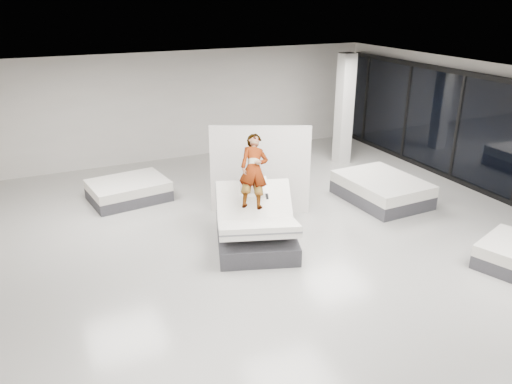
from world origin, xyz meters
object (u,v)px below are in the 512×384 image
(person, at_px, (254,182))
(divider_panel, at_px, (260,170))
(flat_bed_left_far, at_px, (129,190))
(remote, at_px, (267,196))
(column, at_px, (344,110))
(hero_bed, at_px, (256,227))
(flat_bed_right_far, at_px, (381,189))

(person, bearing_deg, divider_panel, 78.16)
(flat_bed_left_far, bearing_deg, remote, -59.94)
(remote, distance_m, column, 5.84)
(hero_bed, relative_size, flat_bed_right_far, 1.10)
(flat_bed_right_far, bearing_deg, remote, -165.21)
(hero_bed, relative_size, divider_panel, 1.06)
(remote, height_order, flat_bed_right_far, remote)
(person, distance_m, divider_panel, 1.36)
(flat_bed_right_far, distance_m, flat_bed_left_far, 6.20)
(divider_panel, height_order, column, column)
(divider_panel, height_order, flat_bed_right_far, divider_panel)
(divider_panel, distance_m, column, 4.45)
(flat_bed_right_far, bearing_deg, flat_bed_left_far, 155.10)
(column, bearing_deg, person, -142.02)
(flat_bed_left_far, bearing_deg, divider_panel, -37.05)
(hero_bed, distance_m, column, 6.03)
(hero_bed, height_order, person, person)
(hero_bed, relative_size, remote, 17.05)
(person, bearing_deg, flat_bed_left_far, 140.24)
(remote, xyz_separation_m, column, (4.35, 3.87, 0.54))
(person, relative_size, flat_bed_left_far, 0.82)
(remote, bearing_deg, divider_panel, 88.07)
(divider_panel, distance_m, flat_bed_left_far, 3.39)
(flat_bed_left_far, bearing_deg, person, -58.15)
(flat_bed_left_far, relative_size, column, 0.61)
(flat_bed_right_far, xyz_separation_m, flat_bed_left_far, (-5.62, 2.61, -0.04))
(flat_bed_left_far, bearing_deg, column, 2.84)
(person, relative_size, divider_panel, 0.71)
(divider_panel, xyz_separation_m, flat_bed_left_far, (-2.64, 1.99, -0.78))
(remote, distance_m, divider_panel, 1.67)
(column, bearing_deg, remote, -138.31)
(hero_bed, relative_size, person, 1.49)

